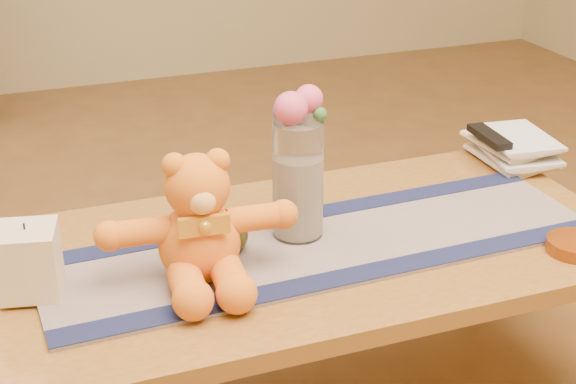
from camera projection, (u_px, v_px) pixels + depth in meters
name	position (u px, v px, depth m)	size (l,w,h in m)	color
coffee_table_top	(310.00, 251.00, 1.88)	(1.40, 0.70, 0.04)	brown
table_leg_bl	(7.00, 327.00, 2.01)	(0.07, 0.07, 0.41)	brown
table_leg_br	(481.00, 237.00, 2.42)	(0.07, 0.07, 0.41)	brown
persian_runner	(323.00, 245.00, 1.85)	(1.20, 0.35, 0.01)	#1E1A4A
runner_border_near	(353.00, 275.00, 1.73)	(1.20, 0.06, 0.00)	#141A3D
runner_border_far	(297.00, 216.00, 1.97)	(1.20, 0.06, 0.00)	#141A3D
teddy_bear	(198.00, 218.00, 1.68)	(0.37, 0.31, 0.25)	orange
pillar_candle	(29.00, 261.00, 1.64)	(0.11, 0.11, 0.13)	beige
candle_wick	(24.00, 226.00, 1.61)	(0.00, 0.00, 0.01)	black
glass_vase	(298.00, 179.00, 1.84)	(0.11, 0.11, 0.26)	silver
potpourri_fill	(298.00, 196.00, 1.85)	(0.09, 0.09, 0.18)	beige
rose_left	(291.00, 108.00, 1.75)	(0.07, 0.07, 0.07)	#DE4E75
rose_right	(309.00, 99.00, 1.78)	(0.06, 0.06, 0.06)	#DE4E75
blue_flower_back	(297.00, 103.00, 1.80)	(0.04, 0.04, 0.04)	#5555B8
blue_flower_side	(281.00, 111.00, 1.78)	(0.04, 0.04, 0.04)	#5555B8
leaf_sprig	(320.00, 114.00, 1.77)	(0.03, 0.03, 0.03)	#33662D
bronze_ball	(232.00, 235.00, 1.81)	(0.07, 0.07, 0.07)	#433F16
book_bottom	(485.00, 162.00, 2.26)	(0.17, 0.22, 0.02)	beige
book_lower	(488.00, 155.00, 2.25)	(0.16, 0.22, 0.02)	beige
book_upper	(483.00, 148.00, 2.24)	(0.17, 0.22, 0.02)	beige
book_top	(488.00, 142.00, 2.23)	(0.16, 0.22, 0.02)	beige
tv_remote	(489.00, 136.00, 2.22)	(0.04, 0.16, 0.02)	black
amber_dish	(575.00, 246.00, 1.83)	(0.12, 0.12, 0.03)	#BF5914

